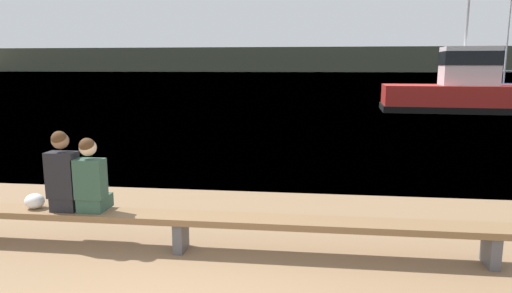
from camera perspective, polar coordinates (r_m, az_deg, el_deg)
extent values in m
plane|color=#386084|center=(128.12, 6.46, 9.02)|extent=(240.00, 240.00, 0.00)
cube|color=#424738|center=(169.02, 6.65, 10.74)|extent=(600.00, 12.00, 8.65)
cube|color=brown|center=(5.85, -9.44, -8.81)|extent=(8.01, 0.40, 0.08)
cube|color=#515156|center=(6.08, 27.30, -11.42)|extent=(0.12, 0.34, 0.38)
cube|color=#515156|center=(5.92, -9.37, -10.94)|extent=(0.12, 0.34, 0.38)
cube|color=black|center=(6.45, -22.34, -6.41)|extent=(0.32, 0.40, 0.18)
cube|color=black|center=(6.28, -23.01, -3.28)|extent=(0.37, 0.22, 0.59)
sphere|color=#846047|center=(6.20, -23.29, 0.68)|extent=(0.21, 0.21, 0.21)
sphere|color=#472D19|center=(6.18, -23.38, 0.90)|extent=(0.20, 0.20, 0.20)
cube|color=#2D4C3D|center=(6.29, -19.46, -6.65)|extent=(0.32, 0.40, 0.18)
cube|color=#2D4C3D|center=(6.12, -20.06, -3.81)|extent=(0.37, 0.22, 0.51)
sphere|color=beige|center=(6.04, -20.29, -0.13)|extent=(0.21, 0.21, 0.21)
sphere|color=#472D19|center=(6.02, -20.37, 0.09)|extent=(0.20, 0.20, 0.20)
ellipsoid|color=white|center=(6.63, -25.95, -6.15)|extent=(0.25, 0.23, 0.20)
cube|color=red|center=(25.24, 24.00, 5.51)|extent=(7.55, 3.44, 1.32)
cube|color=black|center=(25.27, 23.92, 4.38)|extent=(7.71, 3.57, 0.32)
cube|color=silver|center=(25.27, 25.09, 9.09)|extent=(2.70, 1.93, 1.89)
cube|color=black|center=(25.27, 25.15, 9.95)|extent=(2.75, 1.99, 0.68)
cylinder|color=#B2B2B7|center=(25.33, 24.94, 14.85)|extent=(0.14, 0.14, 3.17)
cube|color=#1E2847|center=(36.90, 29.19, 6.05)|extent=(9.96, 5.25, 1.02)
cylinder|color=#B7B7BC|center=(36.94, 29.09, 13.55)|extent=(0.12, 0.12, 8.59)
cylinder|color=#B7B7BC|center=(36.82, 28.63, 8.30)|extent=(4.17, 1.29, 0.08)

